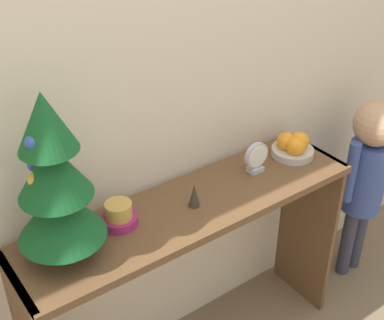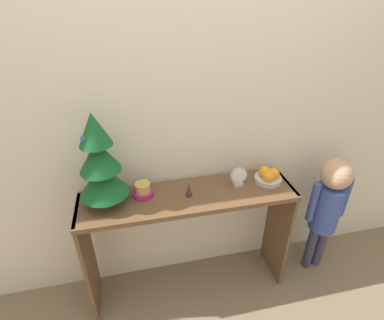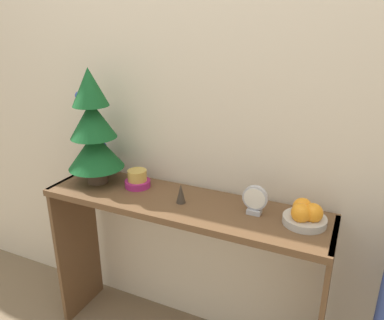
# 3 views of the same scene
# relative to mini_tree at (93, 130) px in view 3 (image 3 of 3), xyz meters

# --- Properties ---
(back_wall) EXTENTS (7.00, 0.05, 2.50)m
(back_wall) POSITION_rel_mini_tree_xyz_m (0.47, 0.20, 0.18)
(back_wall) COLOR beige
(back_wall) RESTS_ON ground_plane
(console_table) EXTENTS (1.29, 0.34, 0.81)m
(console_table) POSITION_rel_mini_tree_xyz_m (0.47, -0.02, -0.45)
(console_table) COLOR brown
(console_table) RESTS_ON ground_plane
(mini_tree) EXTENTS (0.27, 0.27, 0.55)m
(mini_tree) POSITION_rel_mini_tree_xyz_m (0.00, 0.00, 0.00)
(mini_tree) COLOR #4C3828
(mini_tree) RESTS_ON console_table
(fruit_bowl) EXTENTS (0.17, 0.17, 0.09)m
(fruit_bowl) POSITION_rel_mini_tree_xyz_m (0.99, 0.01, -0.23)
(fruit_bowl) COLOR #B7B2A8
(fruit_bowl) RESTS_ON console_table
(singing_bowl) EXTENTS (0.12, 0.12, 0.08)m
(singing_bowl) POSITION_rel_mini_tree_xyz_m (0.21, 0.03, -0.23)
(singing_bowl) COLOR #9E2366
(singing_bowl) RESTS_ON console_table
(desk_clock) EXTENTS (0.10, 0.04, 0.12)m
(desk_clock) POSITION_rel_mini_tree_xyz_m (0.79, 0.01, -0.21)
(desk_clock) COLOR #B2B2B7
(desk_clock) RESTS_ON console_table
(figurine) EXTENTS (0.04, 0.04, 0.09)m
(figurine) POSITION_rel_mini_tree_xyz_m (0.47, -0.03, -0.22)
(figurine) COLOR #382D23
(figurine) RESTS_ON console_table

